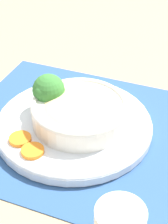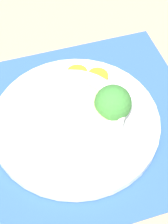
% 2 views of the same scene
% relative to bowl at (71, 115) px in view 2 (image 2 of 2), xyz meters
% --- Properties ---
extents(ground_plane, '(4.00, 4.00, 0.00)m').
position_rel_bowl_xyz_m(ground_plane, '(-0.01, 0.01, -0.05)').
color(ground_plane, tan).
extents(placemat, '(0.47, 0.51, 0.00)m').
position_rel_bowl_xyz_m(placemat, '(-0.01, 0.01, -0.04)').
color(placemat, '#2D5184').
rests_on(placemat, ground_plane).
extents(plate, '(0.31, 0.31, 0.02)m').
position_rel_bowl_xyz_m(plate, '(-0.01, 0.01, -0.03)').
color(plate, silver).
rests_on(plate, placemat).
extents(bowl, '(0.19, 0.19, 0.05)m').
position_rel_bowl_xyz_m(bowl, '(0.00, 0.00, 0.00)').
color(bowl, silver).
rests_on(bowl, plate).
extents(broccoli_floret, '(0.07, 0.07, 0.08)m').
position_rel_bowl_xyz_m(broccoli_floret, '(0.02, 0.07, 0.02)').
color(broccoli_floret, '#759E51').
rests_on(broccoli_floret, plate).
extents(carrot_slice_near, '(0.04, 0.04, 0.01)m').
position_rel_bowl_xyz_m(carrot_slice_near, '(-0.08, 0.09, -0.02)').
color(carrot_slice_near, orange).
rests_on(carrot_slice_near, plate).
extents(carrot_slice_middle, '(0.04, 0.04, 0.01)m').
position_rel_bowl_xyz_m(carrot_slice_middle, '(-0.11, 0.06, -0.02)').
color(carrot_slice_middle, orange).
rests_on(carrot_slice_middle, plate).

